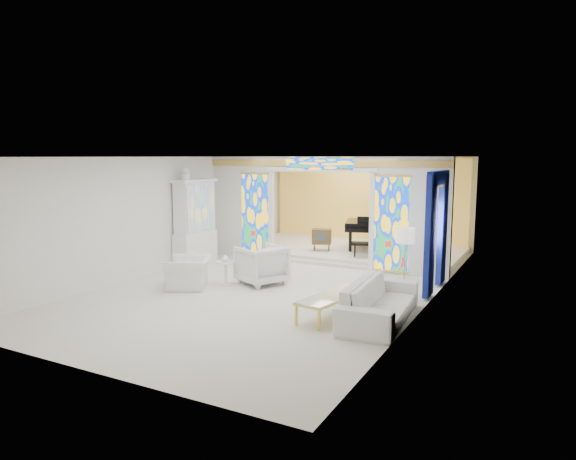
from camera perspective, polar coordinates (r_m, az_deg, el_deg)
The scene contains 24 objects.
floor at distance 12.58m, azimuth -0.17°, elevation -5.66°, with size 12.00×12.00×0.00m, color silver.
ceiling at distance 12.21m, azimuth -0.18°, elevation 8.14°, with size 7.00×12.00×0.02m, color white.
wall_back at distance 17.80m, azimuth 8.90°, elevation 3.24°, with size 7.00×0.02×3.00m, color silver.
wall_front at distance 7.61m, azimuth -21.87°, elevation -3.89°, with size 7.00×0.02×3.00m, color silver.
wall_left at distance 14.27m, azimuth -12.71°, elevation 1.92°, with size 0.02×12.00×3.00m, color silver.
wall_right at distance 11.12m, azimuth 15.98°, elevation 0.06°, with size 0.02×12.00×3.00m, color silver.
partition_wall at distance 14.07m, azimuth 3.63°, elevation 2.64°, with size 7.00×0.22×3.00m.
stained_glass_left at distance 14.96m, azimuth -3.67°, elevation 1.61°, with size 0.90×0.04×2.40m, color gold.
stained_glass_right at distance 13.32m, azimuth 11.43°, elevation 0.65°, with size 0.90×0.04×2.40m, color gold.
stained_glass_transom at distance 13.91m, azimuth 3.49°, elevation 7.39°, with size 2.00×0.04×0.34m, color gold.
alcove_platform at distance 16.22m, azimuth 6.62°, elevation -2.23°, with size 6.80×3.80×0.18m, color silver.
gold_curtain_back at distance 17.69m, azimuth 8.78°, elevation 3.21°, with size 6.70×0.10×2.90m, color #FAC757.
chandelier at distance 15.79m, azimuth 7.32°, elevation 6.46°, with size 0.48×0.48×0.30m, color #DDBA4D.
blue_drapes at distance 11.81m, azimuth 16.22°, elevation 0.89°, with size 0.14×1.85×2.65m.
china_cabinet at distance 14.59m, azimuth -10.30°, elevation 0.81°, with size 0.56×1.46×2.72m.
armchair_left at distance 12.11m, azimuth -10.89°, elevation -4.67°, with size 1.07×0.94×0.70m, color white.
armchair_right at distance 12.21m, azimuth -2.97°, elevation -3.88°, with size 0.98×1.01×0.92m, color white.
sofa at distance 9.69m, azimuth 10.18°, elevation -7.77°, with size 2.52×0.99×0.74m, color white.
side_table at distance 12.24m, azimuth -6.96°, elevation -4.38°, with size 0.54×0.54×0.55m.
vase at distance 12.18m, azimuth -6.98°, elevation -3.08°, with size 0.17×0.17×0.18m, color white.
coffee_table at distance 9.85m, azimuth 5.28°, elevation -7.25°, with size 0.92×2.02×0.43m.
floor_lamp at distance 10.71m, azimuth 12.89°, elevation -0.99°, with size 0.42×0.42×1.57m.
grand_piano at distance 16.09m, azimuth 9.46°, elevation 0.51°, with size 1.90×2.89×1.05m.
tv_console at distance 15.53m, azimuth 3.77°, elevation -0.72°, with size 0.66×0.54×0.66m.
Camera 1 is at (5.71, -10.79, 3.02)m, focal length 32.00 mm.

